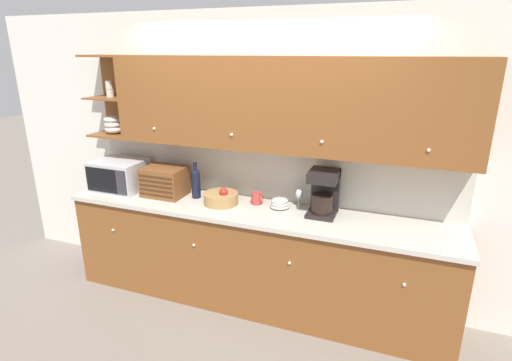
{
  "coord_description": "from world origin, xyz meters",
  "views": [
    {
      "loc": [
        1.18,
        -3.31,
        2.26
      ],
      "look_at": [
        0.0,
        -0.21,
        1.17
      ],
      "focal_mm": 28.0,
      "sensor_mm": 36.0,
      "label": 1
    }
  ],
  "objects_px": {
    "microwave": "(119,175)",
    "coffee_maker": "(324,192)",
    "bowl_stack_on_counter": "(280,203)",
    "bread_box": "(165,181)",
    "mug": "(257,198)",
    "fruit_basket": "(221,198)",
    "wine_glass": "(299,194)",
    "wine_bottle": "(196,182)"
  },
  "relations": [
    {
      "from": "microwave",
      "to": "mug",
      "type": "xyz_separation_m",
      "value": [
        1.41,
        0.1,
        -0.09
      ]
    },
    {
      "from": "wine_bottle",
      "to": "fruit_basket",
      "type": "distance_m",
      "value": 0.31
    },
    {
      "from": "bowl_stack_on_counter",
      "to": "fruit_basket",
      "type": "bearing_deg",
      "value": -171.0
    },
    {
      "from": "bread_box",
      "to": "mug",
      "type": "bearing_deg",
      "value": 5.97
    },
    {
      "from": "fruit_basket",
      "to": "bread_box",
      "type": "bearing_deg",
      "value": 178.7
    },
    {
      "from": "fruit_basket",
      "to": "bowl_stack_on_counter",
      "type": "xyz_separation_m",
      "value": [
        0.53,
        0.08,
        -0.01
      ]
    },
    {
      "from": "fruit_basket",
      "to": "mug",
      "type": "height_order",
      "value": "fruit_basket"
    },
    {
      "from": "microwave",
      "to": "fruit_basket",
      "type": "height_order",
      "value": "microwave"
    },
    {
      "from": "fruit_basket",
      "to": "mug",
      "type": "xyz_separation_m",
      "value": [
        0.3,
        0.11,
        -0.0
      ]
    },
    {
      "from": "wine_bottle",
      "to": "mug",
      "type": "distance_m",
      "value": 0.6
    },
    {
      "from": "wine_bottle",
      "to": "bowl_stack_on_counter",
      "type": "bearing_deg",
      "value": 1.42
    },
    {
      "from": "bread_box",
      "to": "coffee_maker",
      "type": "relative_size",
      "value": 1.0
    },
    {
      "from": "wine_glass",
      "to": "bowl_stack_on_counter",
      "type": "bearing_deg",
      "value": -148.28
    },
    {
      "from": "bowl_stack_on_counter",
      "to": "coffee_maker",
      "type": "xyz_separation_m",
      "value": [
        0.37,
        0.01,
        0.15
      ]
    },
    {
      "from": "wine_bottle",
      "to": "fruit_basket",
      "type": "relative_size",
      "value": 1.1
    },
    {
      "from": "fruit_basket",
      "to": "mug",
      "type": "relative_size",
      "value": 2.93
    },
    {
      "from": "wine_bottle",
      "to": "bowl_stack_on_counter",
      "type": "height_order",
      "value": "wine_bottle"
    },
    {
      "from": "microwave",
      "to": "bowl_stack_on_counter",
      "type": "height_order",
      "value": "microwave"
    },
    {
      "from": "mug",
      "to": "wine_bottle",
      "type": "bearing_deg",
      "value": -175.75
    },
    {
      "from": "bread_box",
      "to": "coffee_maker",
      "type": "xyz_separation_m",
      "value": [
        1.5,
        0.09,
        0.06
      ]
    },
    {
      "from": "microwave",
      "to": "bread_box",
      "type": "bearing_deg",
      "value": 1.13
    },
    {
      "from": "wine_bottle",
      "to": "mug",
      "type": "bearing_deg",
      "value": 4.25
    },
    {
      "from": "bread_box",
      "to": "wine_bottle",
      "type": "distance_m",
      "value": 0.31
    },
    {
      "from": "bowl_stack_on_counter",
      "to": "wine_bottle",
      "type": "bearing_deg",
      "value": -178.58
    },
    {
      "from": "microwave",
      "to": "coffee_maker",
      "type": "relative_size",
      "value": 1.27
    },
    {
      "from": "wine_bottle",
      "to": "wine_glass",
      "type": "bearing_deg",
      "value": 6.59
    },
    {
      "from": "bowl_stack_on_counter",
      "to": "microwave",
      "type": "bearing_deg",
      "value": -177.19
    },
    {
      "from": "wine_glass",
      "to": "coffee_maker",
      "type": "relative_size",
      "value": 0.45
    },
    {
      "from": "mug",
      "to": "wine_glass",
      "type": "xyz_separation_m",
      "value": [
        0.37,
        0.07,
        0.06
      ]
    },
    {
      "from": "bowl_stack_on_counter",
      "to": "wine_glass",
      "type": "relative_size",
      "value": 0.98
    },
    {
      "from": "fruit_basket",
      "to": "wine_glass",
      "type": "distance_m",
      "value": 0.7
    },
    {
      "from": "wine_bottle",
      "to": "coffee_maker",
      "type": "height_order",
      "value": "coffee_maker"
    },
    {
      "from": "wine_bottle",
      "to": "bread_box",
      "type": "bearing_deg",
      "value": -170.77
    },
    {
      "from": "microwave",
      "to": "wine_glass",
      "type": "height_order",
      "value": "microwave"
    },
    {
      "from": "fruit_basket",
      "to": "wine_glass",
      "type": "bearing_deg",
      "value": 14.5
    },
    {
      "from": "wine_glass",
      "to": "fruit_basket",
      "type": "bearing_deg",
      "value": -165.5
    },
    {
      "from": "bread_box",
      "to": "wine_glass",
      "type": "distance_m",
      "value": 1.28
    },
    {
      "from": "fruit_basket",
      "to": "coffee_maker",
      "type": "distance_m",
      "value": 0.92
    },
    {
      "from": "bread_box",
      "to": "wine_glass",
      "type": "relative_size",
      "value": 2.23
    },
    {
      "from": "bread_box",
      "to": "fruit_basket",
      "type": "bearing_deg",
      "value": -1.3
    },
    {
      "from": "mug",
      "to": "wine_glass",
      "type": "distance_m",
      "value": 0.38
    },
    {
      "from": "microwave",
      "to": "wine_glass",
      "type": "bearing_deg",
      "value": 5.49
    }
  ]
}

